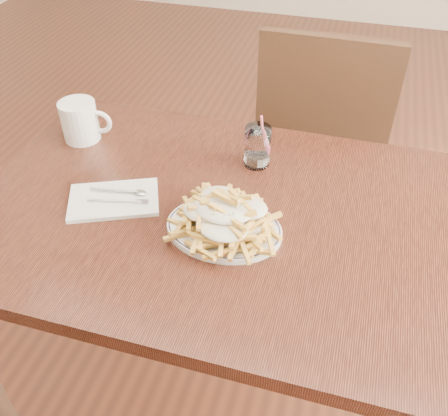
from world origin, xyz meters
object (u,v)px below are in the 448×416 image
(table, at_px, (221,233))
(loaded_fries, at_px, (224,212))
(coffee_mug, at_px, (81,121))
(fries_plate, at_px, (224,229))
(water_glass, at_px, (257,148))
(chair_far, at_px, (322,137))

(table, distance_m, loaded_fries, 0.16)
(coffee_mug, bearing_deg, fries_plate, -28.26)
(water_glass, relative_size, coffee_mug, 1.04)
(fries_plate, distance_m, water_glass, 0.28)
(table, distance_m, chair_far, 0.75)
(loaded_fries, xyz_separation_m, coffee_mug, (-0.49, 0.26, -0.00))
(chair_far, bearing_deg, coffee_mug, -139.79)
(loaded_fries, bearing_deg, table, 111.14)
(table, height_order, fries_plate, fries_plate)
(chair_far, relative_size, water_glass, 6.41)
(table, bearing_deg, water_glass, 79.65)
(table, xyz_separation_m, coffee_mug, (-0.46, 0.19, 0.13))
(coffee_mug, bearing_deg, loaded_fries, -28.26)
(loaded_fries, distance_m, water_glass, 0.28)
(chair_far, xyz_separation_m, fries_plate, (-0.14, -0.80, 0.22))
(loaded_fries, height_order, water_glass, water_glass)
(table, bearing_deg, loaded_fries, -68.86)
(chair_far, distance_m, fries_plate, 0.84)
(table, height_order, coffee_mug, coffee_mug)
(loaded_fries, bearing_deg, chair_far, 80.06)
(fries_plate, height_order, water_glass, water_glass)
(fries_plate, height_order, coffee_mug, coffee_mug)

